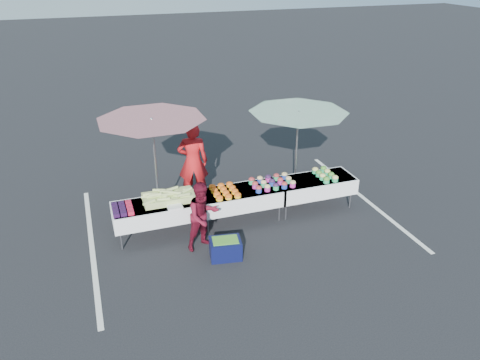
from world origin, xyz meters
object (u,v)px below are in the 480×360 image
object	(u,v)px
vendor	(193,161)
umbrella_right	(298,120)
table_center	(240,197)
customer	(203,216)
umbrella_left	(152,128)
table_left	(158,211)
storage_bin	(225,248)
table_right	(314,185)

from	to	relation	value
vendor	umbrella_right	size ratio (longest dim) A/B	0.66
table_center	customer	xyz separation A→B (m)	(-1.03, -0.75, 0.13)
customer	umbrella_left	world-z (taller)	umbrella_left
vendor	umbrella_left	distance (m)	1.62
table_left	umbrella_right	world-z (taller)	umbrella_right
table_left	umbrella_left	distance (m)	1.72
table_center	storage_bin	distance (m)	1.48
customer	vendor	bearing A→B (deg)	65.16
table_right	table_left	bearing A→B (deg)	180.00
table_left	storage_bin	bearing A→B (deg)	-49.06
table_center	umbrella_right	distance (m)	2.14
customer	table_center	bearing A→B (deg)	20.12
umbrella_left	storage_bin	xyz separation A→B (m)	(0.94, -1.98, -1.92)
customer	umbrella_left	size ratio (longest dim) A/B	0.48
umbrella_right	table_right	bearing A→B (deg)	-53.59
table_left	storage_bin	size ratio (longest dim) A/B	2.78
table_left	umbrella_left	size ratio (longest dim) A/B	0.62
vendor	table_center	bearing A→B (deg)	131.19
umbrella_right	table_center	bearing A→B (deg)	-165.12
table_left	customer	distance (m)	1.08
customer	umbrella_right	size ratio (longest dim) A/B	0.49
table_center	umbrella_right	size ratio (longest dim) A/B	0.63
umbrella_right	storage_bin	world-z (taller)	umbrella_right
storage_bin	table_right	bearing A→B (deg)	35.42
vendor	umbrella_left	bearing A→B (deg)	46.12
table_center	table_right	xyz separation A→B (m)	(1.80, 0.00, 0.00)
customer	storage_bin	distance (m)	0.77
table_left	storage_bin	world-z (taller)	table_left
table_center	storage_bin	world-z (taller)	table_center
vendor	storage_bin	distance (m)	2.70
table_center	vendor	world-z (taller)	vendor
table_left	table_center	xyz separation A→B (m)	(1.80, 0.00, 0.00)
table_left	umbrella_right	distance (m)	3.64
table_center	table_right	bearing A→B (deg)	0.00
customer	umbrella_right	bearing A→B (deg)	8.50
umbrella_left	umbrella_right	size ratio (longest dim) A/B	1.03
table_center	table_right	world-z (taller)	same
umbrella_right	table_left	bearing A→B (deg)	-173.10
customer	storage_bin	world-z (taller)	customer
table_left	table_right	bearing A→B (deg)	0.00
table_right	storage_bin	xyz separation A→B (m)	(-2.53, -1.23, -0.38)
vendor	umbrella_left	world-z (taller)	umbrella_left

